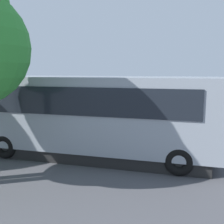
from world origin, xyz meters
name	(u,v)px	position (x,y,z in m)	size (l,w,h in m)	color
ground_plane	(123,133)	(0.00, 0.00, 0.00)	(80.00, 80.00, 0.00)	#4C4C51
tour_bus	(94,117)	(-0.01, 4.25, 1.64)	(9.75, 3.06, 3.25)	#8C939E
spectator_far_left	(135,119)	(-1.00, 1.27, 1.09)	(0.58, 0.38, 1.81)	#473823
spectator_left	(117,119)	(-0.01, 1.23, 1.06)	(0.57, 0.38, 1.78)	black
spectator_centre	(94,119)	(1.13, 1.45, 1.01)	(0.58, 0.37, 1.70)	#473823
spectator_right	(79,118)	(1.99, 1.47, 1.00)	(0.57, 0.38, 1.68)	#473823
parked_motorcycle_silver	(99,133)	(0.56, 2.20, 0.48)	(2.05, 0.58, 0.99)	black
stunt_motorcycle	(104,107)	(2.26, -3.08, 1.01)	(1.99, 0.73, 1.71)	black
bay_line_a	(207,133)	(-4.45, -1.61, 0.00)	(0.17, 3.80, 0.01)	white
bay_line_b	(157,129)	(-1.63, -1.61, 0.00)	(0.18, 4.28, 0.01)	white
bay_line_c	(112,126)	(1.19, -1.61, 0.00)	(0.18, 4.34, 0.01)	white
bay_line_d	(72,123)	(4.02, -1.61, 0.00)	(0.18, 4.68, 0.01)	white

